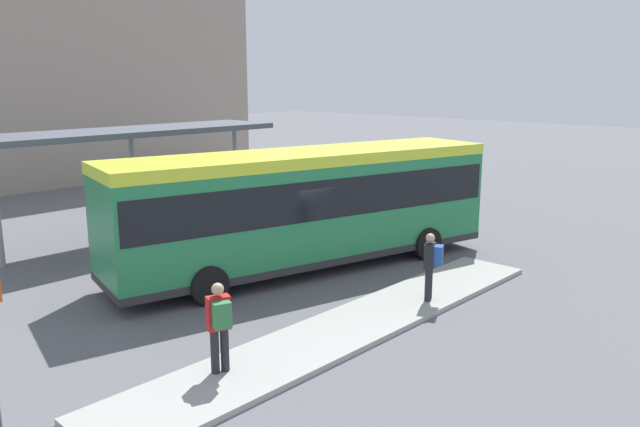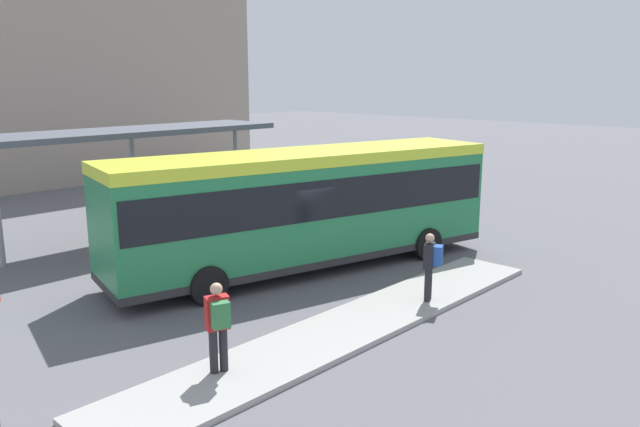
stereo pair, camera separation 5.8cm
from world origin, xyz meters
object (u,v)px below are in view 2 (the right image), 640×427
object	(u,v)px
pedestrian_companion	(431,262)
bicycle_red	(370,194)
bicycle_orange	(399,198)
bicycle_green	(381,196)
city_bus	(306,201)
bicycle_black	(359,192)
pedestrian_waiting	(218,322)

from	to	relation	value
pedestrian_companion	bicycle_red	world-z (taller)	pedestrian_companion
pedestrian_companion	bicycle_orange	size ratio (longest dim) A/B	1.01
bicycle_green	pedestrian_companion	bearing A→B (deg)	125.55
city_bus	bicycle_red	xyz separation A→B (m)	(8.72, 4.75, -1.57)
bicycle_green	bicycle_red	distance (m)	0.76
bicycle_orange	bicycle_black	bearing A→B (deg)	-7.35
bicycle_red	bicycle_black	bearing A→B (deg)	-10.88
bicycle_orange	bicycle_red	world-z (taller)	bicycle_red
city_bus	bicycle_green	size ratio (longest dim) A/B	6.82
pedestrian_companion	bicycle_orange	bearing A→B (deg)	-73.75
city_bus	pedestrian_waiting	xyz separation A→B (m)	(-5.80, -3.53, -0.85)
bicycle_green	bicycle_black	xyz separation A→B (m)	(0.31, 1.46, -0.03)
city_bus	bicycle_orange	xyz separation A→B (m)	(8.82, 3.28, -1.58)
pedestrian_waiting	bicycle_green	size ratio (longest dim) A/B	0.99
city_bus	bicycle_black	bearing A→B (deg)	45.48
pedestrian_companion	bicycle_black	bearing A→B (deg)	-66.44
city_bus	bicycle_red	distance (m)	10.05
pedestrian_waiting	bicycle_black	xyz separation A→B (m)	(14.64, 9.02, -0.74)
city_bus	pedestrian_companion	distance (m)	4.27
pedestrian_companion	bicycle_black	world-z (taller)	pedestrian_companion
pedestrian_companion	bicycle_black	distance (m)	13.18
bicycle_orange	bicycle_red	distance (m)	1.47
bicycle_orange	pedestrian_companion	bearing A→B (deg)	123.01
bicycle_black	bicycle_green	bearing A→B (deg)	163.52
bicycle_orange	bicycle_black	xyz separation A→B (m)	(0.02, 2.20, -0.02)
bicycle_green	bicycle_black	bearing A→B (deg)	-19.97
pedestrian_companion	bicycle_orange	xyz separation A→B (m)	(8.92, 7.46, -0.70)
pedestrian_waiting	bicycle_green	bearing A→B (deg)	-41.74
pedestrian_waiting	bicycle_black	world-z (taller)	pedestrian_waiting
city_bus	bicycle_red	size ratio (longest dim) A/B	7.06
pedestrian_companion	bicycle_black	size ratio (longest dim) A/B	1.06
city_bus	bicycle_green	distance (m)	9.56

